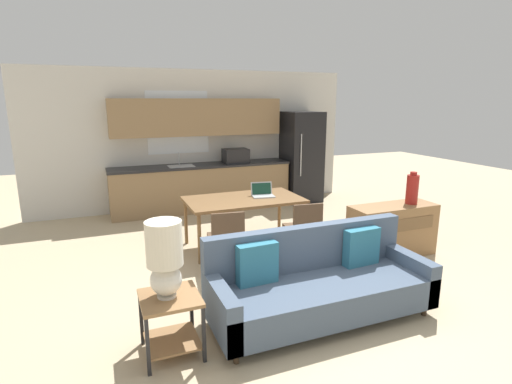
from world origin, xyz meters
TOP-DOWN VIEW (x-y plane):
  - ground_plane at (0.00, 0.00)m, footprint 20.00×20.00m
  - wall_back at (-0.01, 4.63)m, footprint 6.40×0.07m
  - kitchen_counter at (0.01, 4.33)m, footprint 3.49×0.65m
  - refrigerator at (2.15, 4.22)m, footprint 0.73×0.75m
  - dining_table at (0.05, 2.07)m, footprint 1.67×0.95m
  - couch at (0.05, -0.04)m, footprint 2.21×0.80m
  - side_table at (-1.41, -0.12)m, footprint 0.49×0.49m
  - table_lamp at (-1.43, -0.11)m, footprint 0.30×0.30m
  - credenza at (1.84, 0.97)m, footprint 1.23×0.46m
  - vase at (2.13, 0.96)m, footprint 0.16×0.16m
  - dining_chair_near_right at (0.58, 1.20)m, footprint 0.47×0.47m
  - dining_chair_near_left at (-0.49, 1.21)m, footprint 0.48×0.48m
  - laptop at (0.37, 2.11)m, footprint 0.36×0.30m

SIDE VIEW (x-z plane):
  - ground_plane at x=0.00m, z-range 0.00..0.00m
  - couch at x=0.05m, z-range -0.10..0.77m
  - side_table at x=-1.41m, z-range 0.09..0.62m
  - credenza at x=1.84m, z-range 0.00..0.72m
  - dining_chair_near_right at x=0.58m, z-range 0.07..0.91m
  - dining_chair_near_left at x=-0.49m, z-range 0.07..0.91m
  - dining_table at x=0.05m, z-range 0.31..1.04m
  - laptop at x=0.37m, z-range 0.68..0.88m
  - kitchen_counter at x=0.01m, z-range -0.23..1.92m
  - table_lamp at x=-1.43m, z-range 0.55..1.21m
  - vase at x=2.13m, z-range 0.70..1.15m
  - refrigerator at x=2.15m, z-range 0.00..1.89m
  - wall_back at x=-0.01m, z-range 0.01..2.71m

